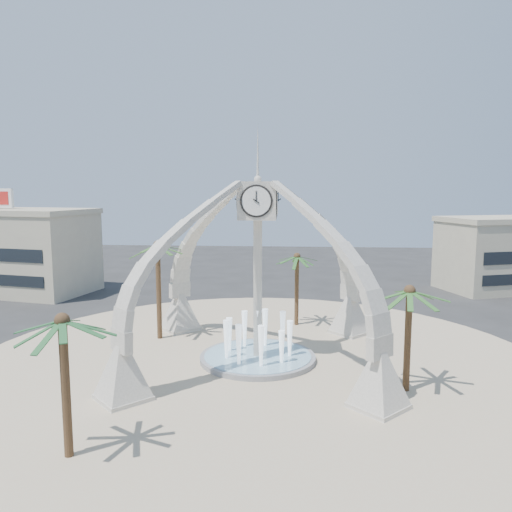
# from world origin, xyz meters

# --- Properties ---
(ground) EXTENTS (140.00, 140.00, 0.00)m
(ground) POSITION_xyz_m (0.00, 0.00, 0.00)
(ground) COLOR #282828
(ground) RESTS_ON ground
(plaza) EXTENTS (40.00, 40.00, 0.06)m
(plaza) POSITION_xyz_m (0.00, 0.00, 0.03)
(plaza) COLOR tan
(plaza) RESTS_ON ground
(clock_tower) EXTENTS (17.94, 17.94, 16.30)m
(clock_tower) POSITION_xyz_m (-0.00, -0.00, 6.49)
(clock_tower) COLOR beige
(clock_tower) RESTS_ON ground
(fountain) EXTENTS (8.00, 8.00, 3.62)m
(fountain) POSITION_xyz_m (0.00, 0.00, 0.29)
(fountain) COLOR #969699
(fountain) RESTS_ON ground
(palm_east) EXTENTS (5.60, 5.60, 6.82)m
(palm_east) POSITION_xyz_m (9.08, -4.53, 5.94)
(palm_east) COLOR brown
(palm_east) RESTS_ON ground
(palm_west) EXTENTS (4.34, 4.34, 8.32)m
(palm_west) POSITION_xyz_m (-8.14, 4.52, 7.38)
(palm_west) COLOR brown
(palm_west) RESTS_ON ground
(palm_north) EXTENTS (5.03, 5.03, 6.80)m
(palm_north) POSITION_xyz_m (2.69, 9.40, 5.98)
(palm_north) COLOR brown
(palm_north) RESTS_ON ground
(palm_south) EXTENTS (5.39, 5.39, 7.01)m
(palm_south) POSITION_xyz_m (-7.42, -13.13, 6.14)
(palm_south) COLOR brown
(palm_south) RESTS_ON ground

